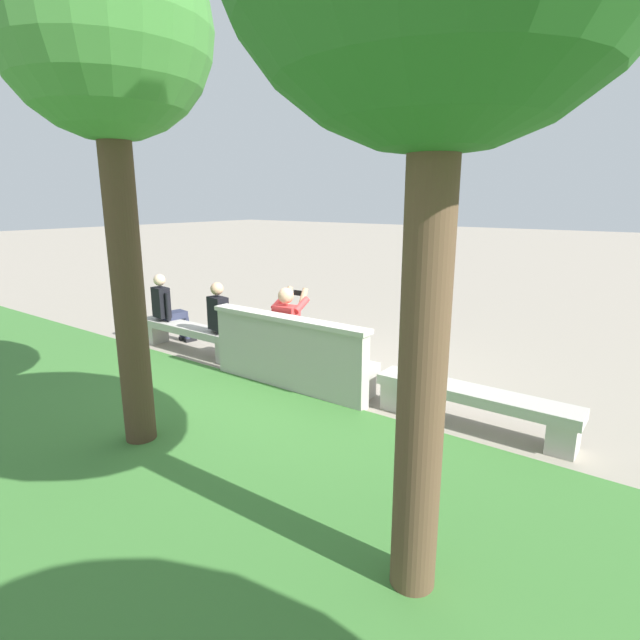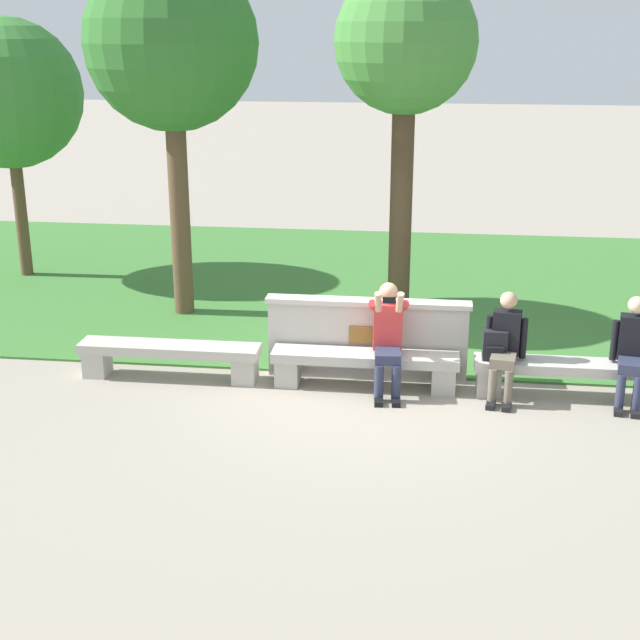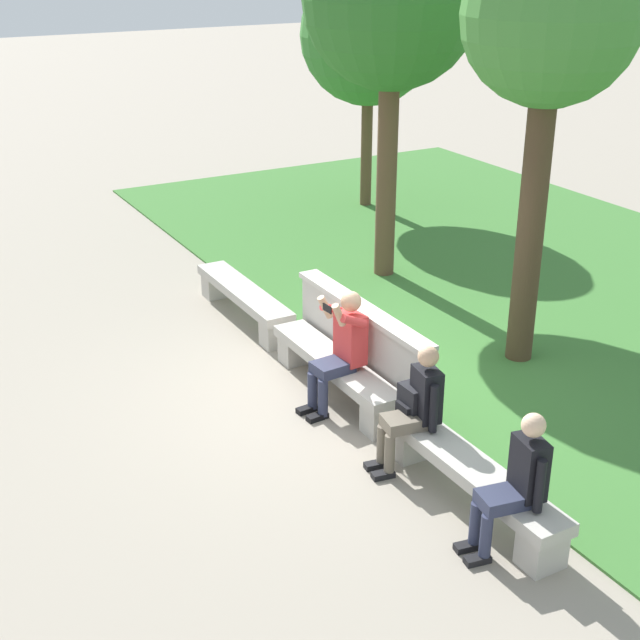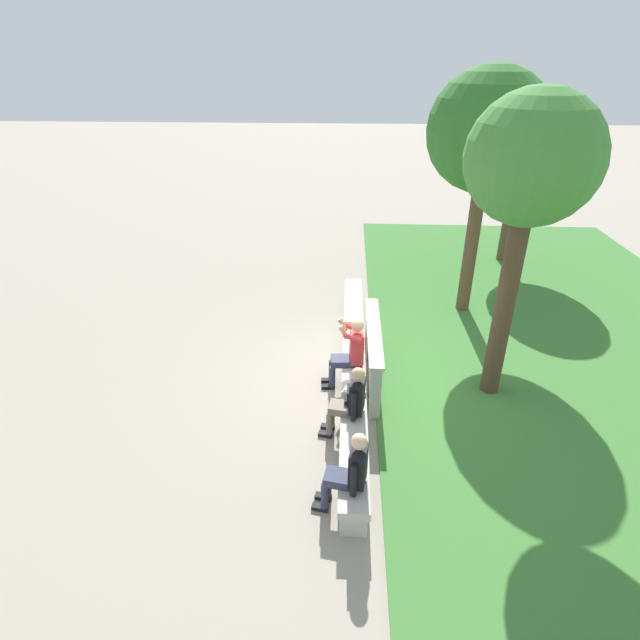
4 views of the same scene
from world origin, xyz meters
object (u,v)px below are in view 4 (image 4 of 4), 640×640
bench_mid (354,456)px  person_companion (349,470)px  tree_behind_wall (532,166)px  tree_far_back (519,150)px  person_distant (350,401)px  tree_right_background (488,133)px  backpack (353,399)px  person_photographer (350,350)px  bench_main (353,304)px  bench_near (353,362)px

bench_mid → person_companion: (0.64, -0.07, 0.36)m
tree_behind_wall → tree_far_back: size_ratio=1.14×
person_distant → tree_behind_wall: 4.25m
tree_right_background → tree_far_back: bearing=152.5°
person_companion → tree_far_back: (-9.30, 4.33, 2.42)m
backpack → tree_behind_wall: size_ratio=0.09×
person_distant → backpack: 0.13m
tree_right_background → bench_mid: bearing=-25.5°
bench_mid → person_photographer: (-2.15, -0.08, 0.43)m
bench_main → tree_right_background: (-0.52, 2.55, 3.59)m
tree_far_back → backpack: bearing=-28.9°
bench_near → tree_behind_wall: bearing=83.0°
bench_near → tree_behind_wall: (0.30, 2.40, 3.56)m
bench_near → tree_right_background: 5.30m
tree_far_back → bench_main: bearing=-48.2°
person_distant → person_companion: (1.43, 0.00, 0.00)m
person_distant → person_companion: bearing=0.0°
bench_main → tree_right_background: bearing=101.6°
bench_main → person_distant: size_ratio=1.78×
person_photographer → backpack: bearing=2.6°
bench_near → backpack: bearing=-0.8°
bench_mid → tree_right_background: tree_right_background is taller
bench_main → tree_far_back: size_ratio=0.52×
backpack → tree_right_background: bearing=150.0°
bench_main → person_photographer: size_ratio=1.70×
bench_mid → tree_behind_wall: 4.79m
person_distant → backpack: bearing=158.7°
bench_mid → backpack: 0.95m
backpack → tree_far_back: tree_far_back is taller
tree_behind_wall → tree_far_back: bearing=164.0°
backpack → tree_far_back: size_ratio=0.10×
bench_near → backpack: backpack is taller
tree_right_background → backpack: bearing=-30.0°
bench_main → backpack: bearing=-0.3°
person_companion → tree_right_background: size_ratio=0.24×
tree_right_background → tree_far_back: tree_right_background is taller
tree_right_background → tree_far_back: (-3.29, 1.71, -0.81)m
bench_near → tree_far_back: (-6.23, 4.27, 2.78)m
tree_far_back → person_distant: bearing=-28.8°
bench_near → bench_mid: bearing=0.0°
person_photographer → person_companion: person_photographer is taller
person_photographer → tree_behind_wall: 3.99m
person_photographer → person_companion: 2.79m
bench_mid → person_companion: size_ratio=1.78×
bench_main → bench_near: size_ratio=1.00×
bench_main → bench_mid: same height
backpack → tree_right_background: size_ratio=0.08×
bench_mid → tree_behind_wall: size_ratio=0.46×
bench_main → person_companion: (5.48, -0.07, 0.36)m
bench_mid → tree_behind_wall: bearing=131.5°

